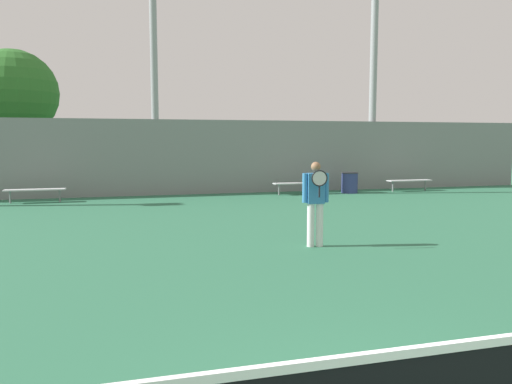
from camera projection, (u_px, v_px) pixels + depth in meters
tennis_player at (316, 200)px, 9.75m from camera, size 0.53×0.43×1.67m
bench_courtside_near at (299, 184)px, 19.19m from camera, size 2.01×0.40×0.46m
bench_courtside_far at (409, 181)px, 20.48m from camera, size 1.90×0.40×0.46m
bench_adjacent_court at (35, 190)px, 16.69m from camera, size 1.93×0.40×0.46m
light_pole_near_left at (373, 75)px, 21.20m from camera, size 0.90×0.60×8.56m
light_pole_center_back at (153, 18)px, 18.39m from camera, size 0.90×0.60×11.65m
trash_bin at (350, 183)px, 19.76m from camera, size 0.67×0.67×0.82m
back_fence at (171, 157)px, 18.96m from camera, size 31.41×0.06×2.87m
tree_green_broad at (14, 94)px, 23.72m from camera, size 4.12×4.12×6.37m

